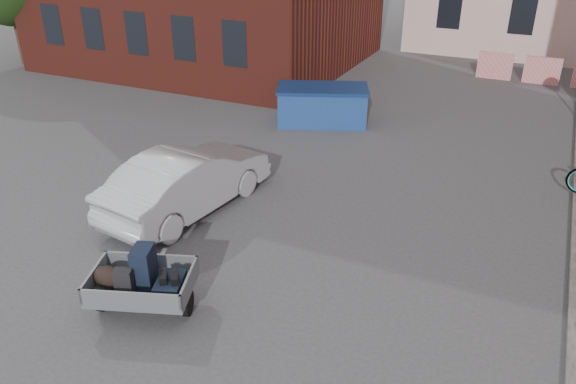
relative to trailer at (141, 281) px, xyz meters
The scene contains 5 objects.
ground 2.50m from the trailer, 70.36° to the left, with size 120.00×120.00×0.00m, color #38383A.
barriers 18.00m from the trailer, 73.82° to the left, with size 4.70×0.18×1.00m.
trailer is the anchor object (origin of this frame).
dumpster 9.73m from the trailer, 94.80° to the left, with size 3.07×2.34×1.15m.
silver_car 3.55m from the trailer, 112.23° to the left, with size 1.47×4.22×1.39m, color #A3A6AB.
Camera 1 is at (4.48, -7.95, 5.96)m, focal length 35.00 mm.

